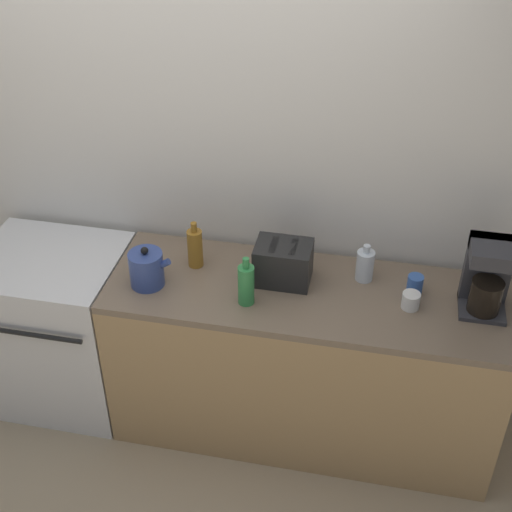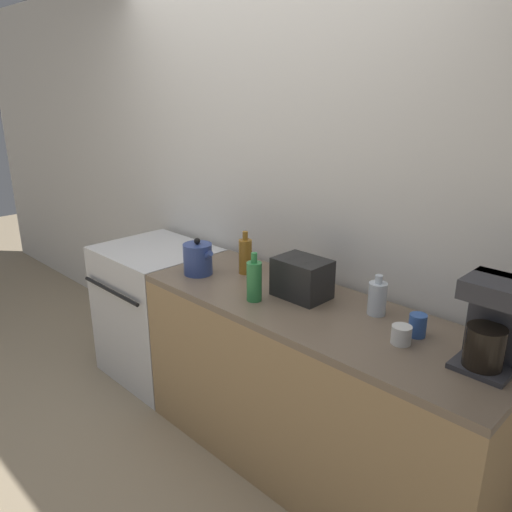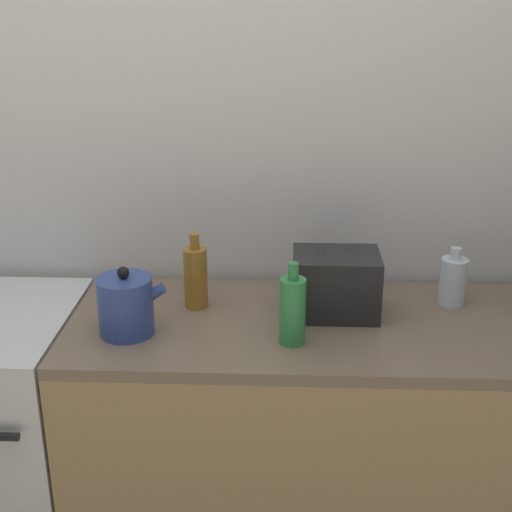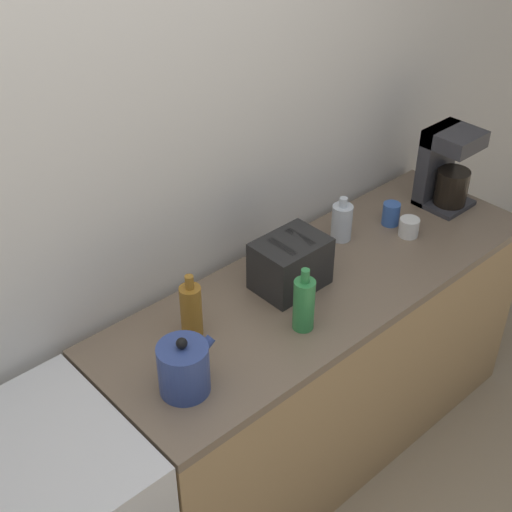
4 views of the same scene
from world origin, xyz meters
name	(u,v)px [view 3 (image 3 of 4)]	position (x,y,z in m)	size (l,w,h in m)	color
wall_back	(172,158)	(0.00, 0.68, 1.30)	(8.00, 0.05, 2.60)	silver
counter_block	(370,447)	(0.66, 0.31, 0.45)	(1.86, 0.63, 0.89)	tan
kettle	(126,305)	(-0.07, 0.22, 0.98)	(0.20, 0.16, 0.21)	#33478C
toaster	(336,284)	(0.53, 0.38, 0.99)	(0.26, 0.19, 0.19)	black
bottle_clear	(453,281)	(0.91, 0.46, 0.97)	(0.08, 0.08, 0.19)	silver
bottle_amber	(196,276)	(0.10, 0.41, 0.99)	(0.07, 0.07, 0.24)	#9E6B23
bottle_green	(293,310)	(0.40, 0.18, 0.99)	(0.07, 0.07, 0.24)	#338C47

